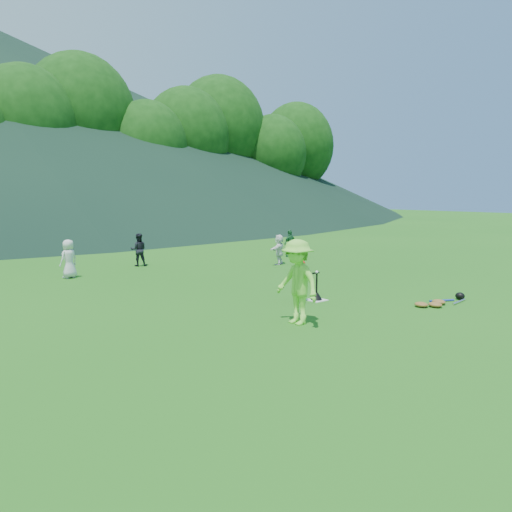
{
  "coord_description": "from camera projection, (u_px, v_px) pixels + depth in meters",
  "views": [
    {
      "loc": [
        -9.02,
        -8.87,
        2.75
      ],
      "look_at": [
        0.0,
        2.5,
        0.9
      ],
      "focal_mm": 35.0,
      "sensor_mm": 36.0,
      "label": 1
    }
  ],
  "objects": [
    {
      "name": "outfield_fence",
      "position": [
        27.0,
        222.0,
        34.48
      ],
      "size": [
        70.07,
        0.08,
        1.33
      ],
      "color": "gray",
      "rests_on": "ground"
    },
    {
      "name": "adult_coach",
      "position": [
        297.0,
        282.0,
        10.41
      ],
      "size": [
        0.69,
        1.17,
        1.79
      ],
      "primitive_type": "imported",
      "rotation": [
        0.0,
        0.0,
        -1.59
      ],
      "color": "#7FE041",
      "rests_on": "ground"
    },
    {
      "name": "fielder_d",
      "position": [
        279.0,
        249.0,
        19.13
      ],
      "size": [
        1.11,
        0.81,
        1.16
      ],
      "primitive_type": "imported",
      "rotation": [
        0.0,
        0.0,
        3.63
      ],
      "color": "white",
      "rests_on": "ground"
    },
    {
      "name": "fielder_c",
      "position": [
        290.0,
        243.0,
        21.42
      ],
      "size": [
        0.7,
        0.35,
        1.16
      ],
      "primitive_type": "imported",
      "rotation": [
        0.0,
        0.0,
        3.24
      ],
      "color": "#1B5B2F",
      "rests_on": "ground"
    },
    {
      "name": "batting_tee",
      "position": [
        316.0,
        295.0,
        12.79
      ],
      "size": [
        0.3,
        0.3,
        0.68
      ],
      "color": "black",
      "rests_on": "home_plate"
    },
    {
      "name": "fielder_b",
      "position": [
        139.0,
        250.0,
        18.71
      ],
      "size": [
        0.74,
        0.67,
        1.23
      ],
      "primitive_type": "imported",
      "rotation": [
        0.0,
        0.0,
        2.71
      ],
      "color": "black",
      "rests_on": "ground"
    },
    {
      "name": "equipment_pile",
      "position": [
        439.0,
        302.0,
        12.33
      ],
      "size": [
        1.8,
        0.61,
        0.19
      ],
      "color": "olive",
      "rests_on": "ground"
    },
    {
      "name": "tree_line",
      "position": [
        4.0,
        121.0,
        38.19
      ],
      "size": [
        70.04,
        11.4,
        14.82
      ],
      "color": "#382314",
      "rests_on": "ground"
    },
    {
      "name": "fielder_a",
      "position": [
        69.0,
        259.0,
        16.08
      ],
      "size": [
        0.71,
        0.58,
        1.25
      ],
      "primitive_type": "imported",
      "rotation": [
        0.0,
        0.0,
        3.49
      ],
      "color": "silver",
      "rests_on": "ground"
    },
    {
      "name": "batter_child",
      "position": [
        300.0,
        282.0,
        12.5
      ],
      "size": [
        0.4,
        0.46,
        1.07
      ],
      "primitive_type": "imported",
      "rotation": [
        0.0,
        0.0,
        1.13
      ],
      "color": "navy",
      "rests_on": "ground"
    },
    {
      "name": "home_plate",
      "position": [
        316.0,
        300.0,
        12.8
      ],
      "size": [
        0.45,
        0.45,
        0.02
      ],
      "primitive_type": "cube",
      "color": "silver",
      "rests_on": "ground"
    },
    {
      "name": "ground",
      "position": [
        316.0,
        300.0,
        12.8
      ],
      "size": [
        120.0,
        120.0,
        0.0
      ],
      "primitive_type": "plane",
      "color": "#1E5E15",
      "rests_on": "ground"
    },
    {
      "name": "baseball",
      "position": [
        317.0,
        272.0,
        12.71
      ],
      "size": [
        0.08,
        0.08,
        0.08
      ],
      "primitive_type": "sphere",
      "color": "white",
      "rests_on": "batting_tee"
    },
    {
      "name": "batter_gear",
      "position": [
        301.0,
        265.0,
        12.45
      ],
      "size": [
        0.73,
        0.26,
        0.43
      ],
      "color": "red",
      "rests_on": "ground"
    }
  ]
}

